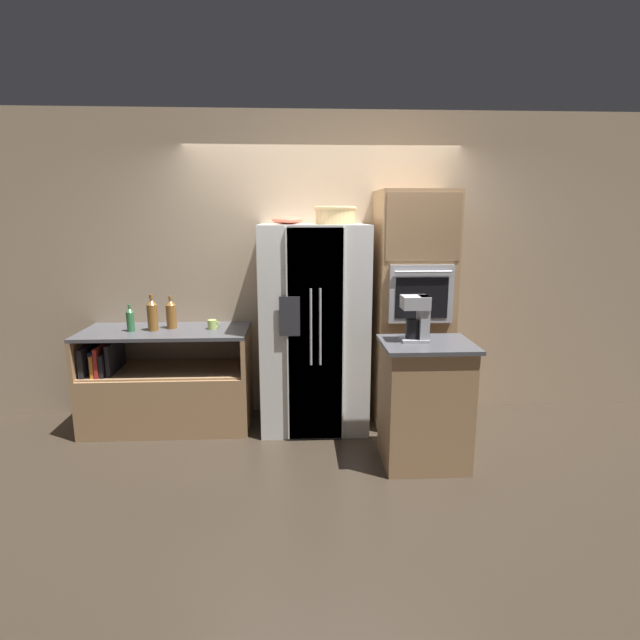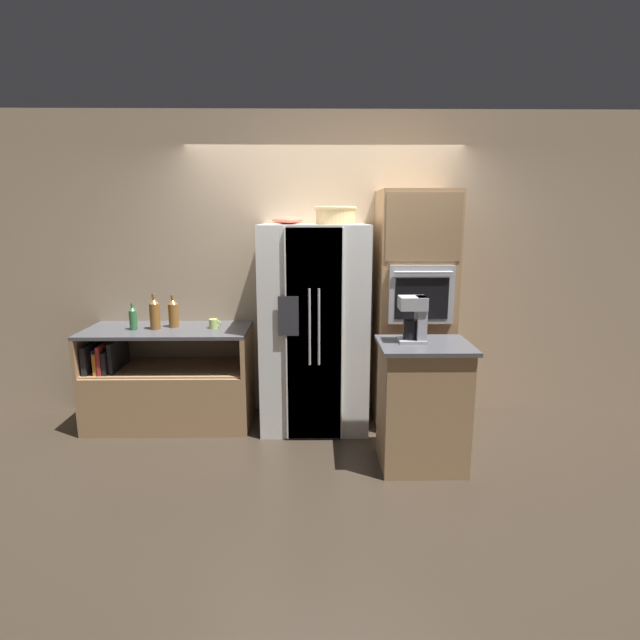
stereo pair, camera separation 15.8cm
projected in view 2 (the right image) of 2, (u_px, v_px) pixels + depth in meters
name	position (u px, v px, depth m)	size (l,w,h in m)	color
ground_plane	(326.00, 426.00, 4.54)	(20.00, 20.00, 0.00)	#382D23
wall_back	(325.00, 267.00, 4.70)	(12.00, 0.06, 2.80)	tan
counter_left	(169.00, 389.00, 4.55)	(1.45, 0.65, 0.89)	#A87F56
refrigerator	(314.00, 328.00, 4.42)	(0.93, 0.74, 1.81)	silver
wall_oven	(413.00, 310.00, 4.46)	(0.66, 0.66, 2.09)	#A87F56
island_counter	(422.00, 405.00, 3.76)	(0.68, 0.56, 0.96)	#A87F56
wicker_basket	(336.00, 215.00, 4.20)	(0.35, 0.35, 0.15)	tan
fruit_bowl	(288.00, 220.00, 4.21)	(0.26, 0.26, 0.07)	#DB664C
bottle_tall	(155.00, 313.00, 4.39)	(0.09, 0.09, 0.32)	brown
bottle_short	(173.00, 313.00, 4.47)	(0.09, 0.09, 0.29)	brown
bottle_wide	(133.00, 318.00, 4.37)	(0.07, 0.07, 0.24)	#33723F
mug	(214.00, 324.00, 4.44)	(0.11, 0.08, 0.08)	#B2D166
coffee_maker	(415.00, 317.00, 3.66)	(0.20, 0.17, 0.34)	#B2B2B7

